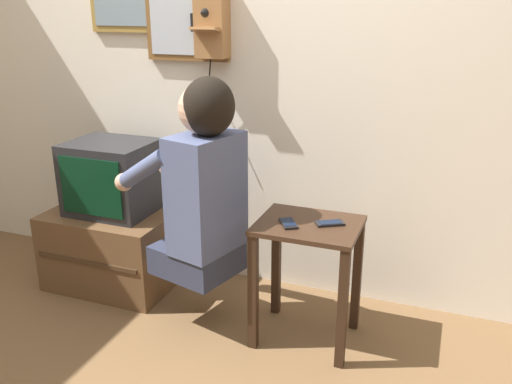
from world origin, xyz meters
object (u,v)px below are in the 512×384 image
television (112,177)px  person (202,181)px  cell_phone_held (288,223)px  cell_phone_spare (330,223)px  wall_phone_antique (211,18)px

television → person: bearing=-19.4°
cell_phone_held → cell_phone_spare: 0.18m
cell_phone_held → television: bearing=137.3°
person → cell_phone_held: 0.44m
person → television: size_ratio=2.13×
television → cell_phone_held: bearing=-11.2°
person → cell_phone_held: (0.41, 0.02, -0.16)m
wall_phone_antique → cell_phone_spare: wall_phone_antique is taller
cell_phone_held → cell_phone_spare: bearing=-10.6°
wall_phone_antique → person: bearing=-71.9°
person → cell_phone_spare: bearing=-66.6°
person → cell_phone_spare: size_ratio=6.90×
cell_phone_spare → wall_phone_antique: bearing=-148.8°
cell_phone_held → cell_phone_spare: (0.17, 0.07, 0.00)m
television → wall_phone_antique: 1.00m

